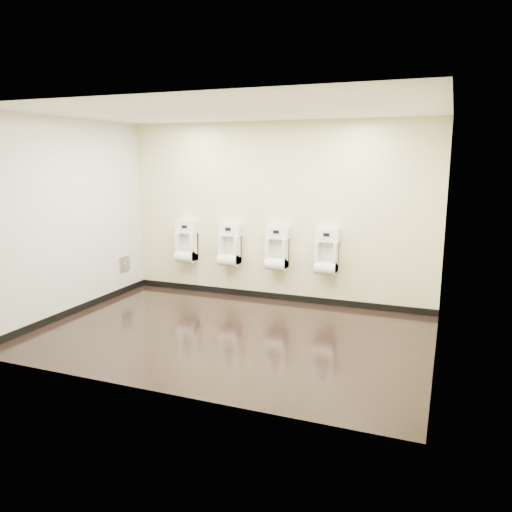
% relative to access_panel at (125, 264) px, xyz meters
% --- Properties ---
extents(ground, '(5.00, 3.50, 0.00)m').
position_rel_access_panel_xyz_m(ground, '(2.48, -1.20, -0.50)').
color(ground, black).
rests_on(ground, ground).
extents(ceiling, '(5.00, 3.50, 0.00)m').
position_rel_access_panel_xyz_m(ceiling, '(2.48, -1.20, 2.30)').
color(ceiling, white).
extents(back_wall, '(5.00, 0.02, 2.80)m').
position_rel_access_panel_xyz_m(back_wall, '(2.48, 0.55, 0.90)').
color(back_wall, beige).
rests_on(back_wall, ground).
extents(front_wall, '(5.00, 0.02, 2.80)m').
position_rel_access_panel_xyz_m(front_wall, '(2.48, -2.95, 0.90)').
color(front_wall, beige).
rests_on(front_wall, ground).
extents(left_wall, '(0.02, 3.50, 2.80)m').
position_rel_access_panel_xyz_m(left_wall, '(-0.02, -1.20, 0.90)').
color(left_wall, beige).
rests_on(left_wall, ground).
extents(right_wall, '(0.02, 3.50, 2.80)m').
position_rel_access_panel_xyz_m(right_wall, '(4.98, -1.20, 0.90)').
color(right_wall, beige).
rests_on(right_wall, ground).
extents(tile_overlay_left, '(0.01, 3.50, 2.80)m').
position_rel_access_panel_xyz_m(tile_overlay_left, '(-0.01, -1.20, 0.90)').
color(tile_overlay_left, silver).
rests_on(tile_overlay_left, ground).
extents(skirting_back, '(5.00, 0.02, 0.10)m').
position_rel_access_panel_xyz_m(skirting_back, '(2.48, 0.54, -0.45)').
color(skirting_back, black).
rests_on(skirting_back, ground).
extents(skirting_left, '(0.02, 3.50, 0.10)m').
position_rel_access_panel_xyz_m(skirting_left, '(-0.01, -1.20, -0.45)').
color(skirting_left, black).
rests_on(skirting_left, ground).
extents(access_panel, '(0.04, 0.25, 0.25)m').
position_rel_access_panel_xyz_m(access_panel, '(0.00, 0.00, 0.00)').
color(access_panel, '#9E9EA3').
rests_on(access_panel, left_wall).
extents(urinal_0, '(0.37, 0.27, 0.68)m').
position_rel_access_panel_xyz_m(urinal_0, '(0.95, 0.43, 0.31)').
color(urinal_0, white).
rests_on(urinal_0, back_wall).
extents(urinal_1, '(0.37, 0.27, 0.68)m').
position_rel_access_panel_xyz_m(urinal_1, '(1.74, 0.43, 0.31)').
color(urinal_1, white).
rests_on(urinal_1, back_wall).
extents(urinal_2, '(0.37, 0.27, 0.68)m').
position_rel_access_panel_xyz_m(urinal_2, '(2.55, 0.43, 0.31)').
color(urinal_2, white).
rests_on(urinal_2, back_wall).
extents(urinal_3, '(0.37, 0.27, 0.68)m').
position_rel_access_panel_xyz_m(urinal_3, '(3.34, 0.43, 0.31)').
color(urinal_3, white).
rests_on(urinal_3, back_wall).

